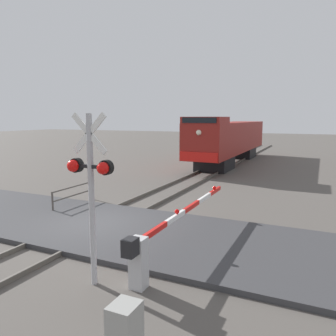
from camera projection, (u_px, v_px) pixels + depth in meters
The scene contains 8 objects.
ground_plane at pixel (95, 227), 12.13m from camera, with size 160.00×160.00×0.00m, color #514C47.
rail_track_left at pixel (79, 222), 12.42m from camera, with size 0.08×80.00×0.15m, color #59544C.
rail_track_right at pixel (111, 228), 11.82m from camera, with size 0.08×80.00×0.15m, color #59544C.
road_surface at pixel (95, 225), 12.12m from camera, with size 36.00×5.02×0.16m, color #38383A.
locomotive at pixel (230, 139), 29.02m from camera, with size 2.77×16.68×4.04m.
crossing_signal at pixel (90, 180), 7.59m from camera, with size 1.18×0.33×4.08m.
crossing_gate at pixel (159, 238), 8.62m from camera, with size 0.36×7.13×1.34m.
guard_railing at pixel (74, 193), 14.89m from camera, with size 0.08×2.78×0.95m.
Camera 1 is at (7.38, -9.43, 3.96)m, focal length 35.42 mm.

